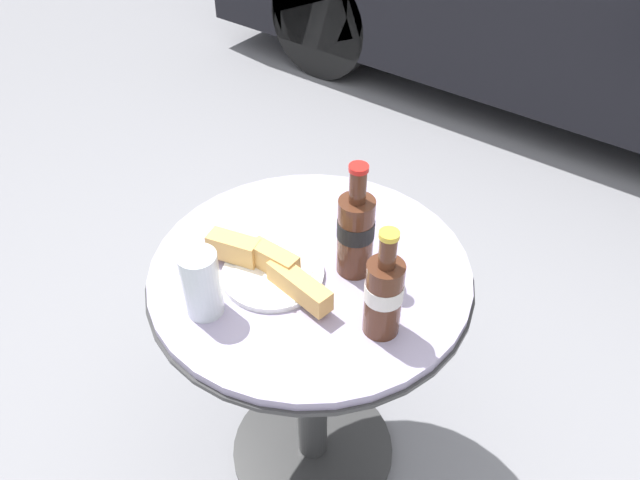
# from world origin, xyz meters

# --- Properties ---
(ground_plane) EXTENTS (30.00, 30.00, 0.00)m
(ground_plane) POSITION_xyz_m (0.00, 0.00, 0.00)
(ground_plane) COLOR gray
(bistro_table) EXTENTS (0.67, 0.67, 0.70)m
(bistro_table) POSITION_xyz_m (0.00, 0.00, 0.50)
(bistro_table) COLOR #333333
(bistro_table) RESTS_ON ground_plane
(cola_bottle_left) EXTENTS (0.07, 0.07, 0.23)m
(cola_bottle_left) POSITION_xyz_m (0.20, -0.05, 0.79)
(cola_bottle_left) COLOR #4C2819
(cola_bottle_left) RESTS_ON bistro_table
(cola_bottle_right) EXTENTS (0.07, 0.07, 0.25)m
(cola_bottle_right) POSITION_xyz_m (0.07, 0.05, 0.80)
(cola_bottle_right) COLOR #4C2819
(cola_bottle_right) RESTS_ON bistro_table
(drinking_glass) EXTENTS (0.07, 0.07, 0.14)m
(drinking_glass) POSITION_xyz_m (-0.09, -0.21, 0.77)
(drinking_glass) COLOR #C68923
(drinking_glass) RESTS_ON bistro_table
(lunch_plate_near) EXTENTS (0.30, 0.21, 0.06)m
(lunch_plate_near) POSITION_xyz_m (-0.04, -0.07, 0.73)
(lunch_plate_near) COLOR white
(lunch_plate_near) RESTS_ON bistro_table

